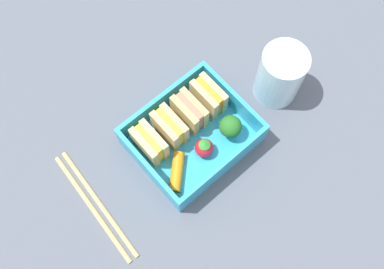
# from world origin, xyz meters

# --- Properties ---
(ground_plane) EXTENTS (1.20, 1.20, 0.02)m
(ground_plane) POSITION_xyz_m (0.00, 0.00, -0.01)
(ground_plane) COLOR #515763
(bento_tray) EXTENTS (0.16, 0.13, 0.01)m
(bento_tray) POSITION_xyz_m (0.00, 0.00, 0.01)
(bento_tray) COLOR #2C9FC8
(bento_tray) RESTS_ON ground_plane
(bento_rim) EXTENTS (0.16, 0.13, 0.04)m
(bento_rim) POSITION_xyz_m (0.00, 0.00, 0.03)
(bento_rim) COLOR #2C9FC8
(bento_rim) RESTS_ON bento_tray
(sandwich_left) EXTENTS (0.03, 0.05, 0.04)m
(sandwich_left) POSITION_xyz_m (-0.05, 0.03, 0.03)
(sandwich_left) COLOR #DBBC7B
(sandwich_left) RESTS_ON bento_tray
(sandwich_center_left) EXTENTS (0.03, 0.05, 0.04)m
(sandwich_center_left) POSITION_xyz_m (-0.02, 0.03, 0.03)
(sandwich_center_left) COLOR tan
(sandwich_center_left) RESTS_ON bento_tray
(sandwich_center) EXTENTS (0.03, 0.05, 0.04)m
(sandwich_center) POSITION_xyz_m (0.02, 0.03, 0.03)
(sandwich_center) COLOR tan
(sandwich_center) RESTS_ON bento_tray
(sandwich_center_right) EXTENTS (0.03, 0.05, 0.04)m
(sandwich_center_right) POSITION_xyz_m (0.05, 0.03, 0.03)
(sandwich_center_right) COLOR tan
(sandwich_center_right) RESTS_ON bento_tray
(carrot_stick_far_left) EXTENTS (0.05, 0.05, 0.02)m
(carrot_stick_far_left) POSITION_xyz_m (-0.05, -0.03, 0.02)
(carrot_stick_far_left) COLOR orange
(carrot_stick_far_left) RESTS_ON bento_tray
(strawberry_far_left) EXTENTS (0.03, 0.03, 0.03)m
(strawberry_far_left) POSITION_xyz_m (0.00, -0.03, 0.03)
(strawberry_far_left) COLOR red
(strawberry_far_left) RESTS_ON bento_tray
(broccoli_floret) EXTENTS (0.03, 0.03, 0.04)m
(broccoli_floret) POSITION_xyz_m (0.05, -0.03, 0.04)
(broccoli_floret) COLOR #8FD359
(broccoli_floret) RESTS_ON bento_tray
(chopstick_pair) EXTENTS (0.03, 0.18, 0.01)m
(chopstick_pair) POSITION_xyz_m (-0.16, 0.02, 0.00)
(chopstick_pair) COLOR tan
(chopstick_pair) RESTS_ON ground_plane
(drinking_glass) EXTENTS (0.07, 0.07, 0.09)m
(drinking_glass) POSITION_xyz_m (0.15, -0.02, 0.05)
(drinking_glass) COLOR silver
(drinking_glass) RESTS_ON ground_plane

